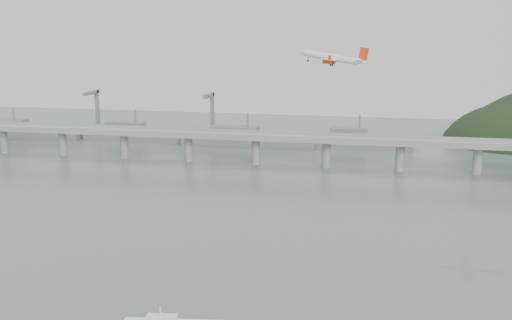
# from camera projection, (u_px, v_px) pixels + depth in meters

# --- Properties ---
(ground) EXTENTS (900.00, 900.00, 0.00)m
(ground) POSITION_uv_depth(u_px,v_px,m) (227.00, 281.00, 230.39)
(ground) COLOR slate
(ground) RESTS_ON ground
(bridge) EXTENTS (800.00, 22.00, 23.90)m
(bridge) POSITION_uv_depth(u_px,v_px,m) (296.00, 142.00, 418.03)
(bridge) COLOR gray
(bridge) RESTS_ON ground
(distant_fleet) EXTENTS (453.00, 60.90, 40.00)m
(distant_fleet) POSITION_uv_depth(u_px,v_px,m) (128.00, 134.00, 513.05)
(distant_fleet) COLOR slate
(distant_fleet) RESTS_ON ground
(airliner) EXTENTS (32.38, 29.54, 8.80)m
(airliner) POSITION_uv_depth(u_px,v_px,m) (333.00, 58.00, 268.66)
(airliner) COLOR white
(airliner) RESTS_ON ground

